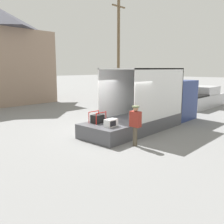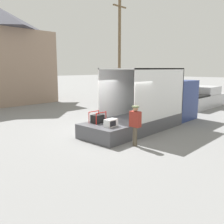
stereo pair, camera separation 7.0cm
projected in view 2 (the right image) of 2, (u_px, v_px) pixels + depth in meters
The scene contains 8 objects.
ground_plane at pixel (115, 136), 11.39m from camera, with size 160.00×160.00×0.00m, color gray.
box_truck at pixel (162, 105), 14.10m from camera, with size 6.49×2.19×3.07m.
tailgate_deck at pixel (104, 132), 10.80m from camera, with size 1.48×2.08×0.65m, color #4C4C51.
microwave at pixel (111, 123), 10.40m from camera, with size 0.54×0.34×0.32m.
portable_generator at pixel (98, 119), 11.14m from camera, with size 0.64×0.50×0.51m.
worker_person at pixel (135, 122), 9.81m from camera, with size 0.29×0.44×1.61m.
pickup_truck_silver at pixel (201, 98), 20.05m from camera, with size 5.48×2.09×1.61m.
utility_pole at pixel (119, 49), 24.35m from camera, with size 1.80×0.28×9.47m.
Camera 2 is at (-8.23, -7.34, 3.06)m, focal length 40.00 mm.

